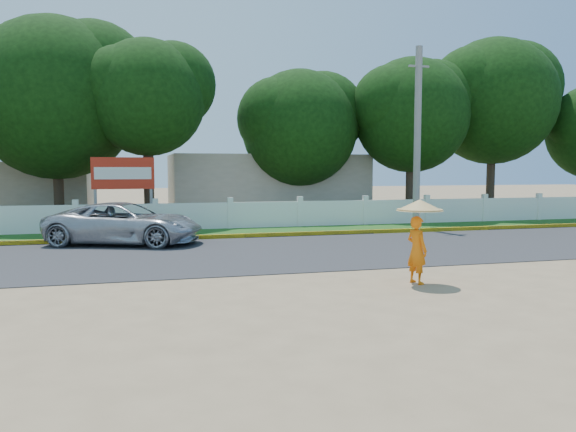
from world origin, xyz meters
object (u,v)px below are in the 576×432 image
at_px(utility_pole, 417,139).
at_px(billboard, 123,177).
at_px(vehicle, 125,223).
at_px(monk_with_parasol, 418,229).

height_order(utility_pole, billboard, utility_pole).
distance_m(utility_pole, vehicle, 12.01).
relative_size(utility_pole, vehicle, 1.48).
relative_size(utility_pole, billboard, 2.51).
bearing_deg(monk_with_parasol, billboard, 116.19).
bearing_deg(utility_pole, vehicle, -171.22).
bearing_deg(utility_pole, billboard, 165.01).
relative_size(vehicle, monk_with_parasol, 2.72).
height_order(vehicle, monk_with_parasol, monk_with_parasol).
xyz_separation_m(utility_pole, billboard, (-11.64, 3.11, -1.56)).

